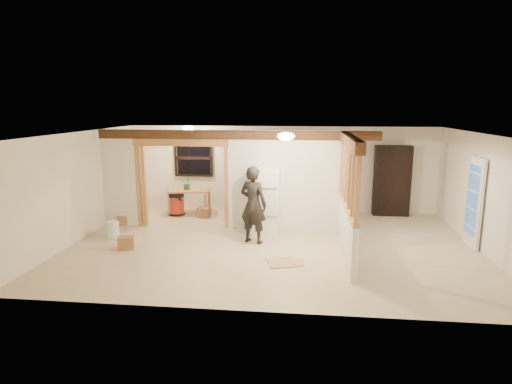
# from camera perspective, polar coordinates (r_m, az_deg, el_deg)

# --- Properties ---
(floor) EXTENTS (9.00, 6.50, 0.01)m
(floor) POSITION_cam_1_polar(r_m,az_deg,el_deg) (9.78, 2.17, -7.00)
(floor) COLOR #C9B795
(floor) RESTS_ON ground
(ceiling) EXTENTS (9.00, 6.50, 0.01)m
(ceiling) POSITION_cam_1_polar(r_m,az_deg,el_deg) (9.29, 2.28, 7.82)
(ceiling) COLOR white
(wall_back) EXTENTS (9.00, 0.01, 2.50)m
(wall_back) POSITION_cam_1_polar(r_m,az_deg,el_deg) (12.65, 3.29, 3.08)
(wall_back) COLOR silver
(wall_back) RESTS_ON floor
(wall_front) EXTENTS (9.00, 0.01, 2.50)m
(wall_front) POSITION_cam_1_polar(r_m,az_deg,el_deg) (6.31, 0.09, -5.48)
(wall_front) COLOR silver
(wall_front) RESTS_ON floor
(wall_left) EXTENTS (0.01, 6.50, 2.50)m
(wall_left) POSITION_cam_1_polar(r_m,az_deg,el_deg) (10.75, -22.46, 0.73)
(wall_left) COLOR silver
(wall_left) RESTS_ON floor
(wall_right) EXTENTS (0.01, 6.50, 2.50)m
(wall_right) POSITION_cam_1_polar(r_m,az_deg,el_deg) (10.19, 28.36, -0.33)
(wall_right) COLOR silver
(wall_right) RESTS_ON floor
(partition_left_stub) EXTENTS (0.90, 0.12, 2.50)m
(partition_left_stub) POSITION_cam_1_polar(r_m,az_deg,el_deg) (11.61, -17.69, 1.80)
(partition_left_stub) COLOR silver
(partition_left_stub) RESTS_ON floor
(partition_center) EXTENTS (2.80, 0.12, 2.50)m
(partition_center) POSITION_cam_1_polar(r_m,az_deg,el_deg) (10.62, 3.77, 1.46)
(partition_center) COLOR silver
(partition_center) RESTS_ON floor
(doorway_frame) EXTENTS (2.46, 0.14, 2.20)m
(doorway_frame) POSITION_cam_1_polar(r_m,az_deg,el_deg) (11.07, -9.81, 0.94)
(doorway_frame) COLOR #B67F4C
(doorway_frame) RESTS_ON floor
(header_beam_back) EXTENTS (7.00, 0.18, 0.22)m
(header_beam_back) POSITION_cam_1_polar(r_m,az_deg,el_deg) (10.61, -2.70, 7.61)
(header_beam_back) COLOR #4D2D1A
(header_beam_back) RESTS_ON ceiling
(header_beam_right) EXTENTS (0.18, 3.30, 0.22)m
(header_beam_right) POSITION_cam_1_polar(r_m,az_deg,el_deg) (8.93, 12.45, 6.64)
(header_beam_right) COLOR #4D2D1A
(header_beam_right) RESTS_ON ceiling
(pony_wall) EXTENTS (0.12, 3.20, 1.00)m
(pony_wall) POSITION_cam_1_polar(r_m,az_deg,el_deg) (9.27, 11.95, -5.01)
(pony_wall) COLOR silver
(pony_wall) RESTS_ON floor
(stud_partition) EXTENTS (0.14, 3.20, 1.32)m
(stud_partition) POSITION_cam_1_polar(r_m,az_deg,el_deg) (9.02, 12.26, 2.08)
(stud_partition) COLOR #B67F4C
(stud_partition) RESTS_ON pony_wall
(window_back) EXTENTS (1.12, 0.10, 1.10)m
(window_back) POSITION_cam_1_polar(r_m,az_deg,el_deg) (12.93, -8.33, 4.50)
(window_back) COLOR black
(window_back) RESTS_ON wall_back
(french_door) EXTENTS (0.12, 0.86, 2.00)m
(french_door) POSITION_cam_1_polar(r_m,az_deg,el_deg) (10.57, 27.04, -1.21)
(french_door) COLOR white
(french_door) RESTS_ON floor
(ceiling_dome_main) EXTENTS (0.36, 0.36, 0.16)m
(ceiling_dome_main) POSITION_cam_1_polar(r_m,az_deg,el_deg) (8.78, 4.02, 7.45)
(ceiling_dome_main) COLOR #FFEABF
(ceiling_dome_main) RESTS_ON ceiling
(ceiling_dome_util) EXTENTS (0.32, 0.32, 0.14)m
(ceiling_dome_util) POSITION_cam_1_polar(r_m,az_deg,el_deg) (11.99, -9.05, 8.41)
(ceiling_dome_util) COLOR #FFEABF
(ceiling_dome_util) RESTS_ON ceiling
(hanging_bulb) EXTENTS (0.07, 0.07, 0.07)m
(hanging_bulb) POSITION_cam_1_polar(r_m,az_deg,el_deg) (11.21, -7.46, 6.71)
(hanging_bulb) COLOR #FFD88C
(hanging_bulb) RESTS_ON ceiling
(refrigerator) EXTENTS (0.67, 0.65, 1.63)m
(refrigerator) POSITION_cam_1_polar(r_m,az_deg,el_deg) (10.36, 1.34, -1.23)
(refrigerator) COLOR silver
(refrigerator) RESTS_ON floor
(woman) EXTENTS (0.76, 0.64, 1.78)m
(woman) POSITION_cam_1_polar(r_m,az_deg,el_deg) (9.66, -0.37, -1.70)
(woman) COLOR black
(woman) RESTS_ON floor
(work_table) EXTENTS (1.24, 0.80, 0.72)m
(work_table) POSITION_cam_1_polar(r_m,az_deg,el_deg) (12.45, -8.87, -1.33)
(work_table) COLOR #B67F4C
(work_table) RESTS_ON floor
(potted_plant) EXTENTS (0.37, 0.34, 0.34)m
(potted_plant) POSITION_cam_1_polar(r_m,az_deg,el_deg) (12.40, -9.16, 1.12)
(potted_plant) COLOR #2A5D28
(potted_plant) RESTS_ON work_table
(shop_vac) EXTENTS (0.66, 0.66, 0.66)m
(shop_vac) POSITION_cam_1_polar(r_m,az_deg,el_deg) (12.46, -10.57, -1.53)
(shop_vac) COLOR #9C2814
(shop_vac) RESTS_ON floor
(bookshelf) EXTENTS (1.00, 0.33, 2.00)m
(bookshelf) POSITION_cam_1_polar(r_m,az_deg,el_deg) (12.70, 17.67, 1.44)
(bookshelf) COLOR black
(bookshelf) RESTS_ON floor
(bucket) EXTENTS (0.38, 0.38, 0.39)m
(bucket) POSITION_cam_1_polar(r_m,az_deg,el_deg) (10.75, -18.57, -4.78)
(bucket) COLOR silver
(bucket) RESTS_ON floor
(box_util_a) EXTENTS (0.37, 0.33, 0.28)m
(box_util_a) POSITION_cam_1_polar(r_m,az_deg,el_deg) (12.11, -6.94, -2.71)
(box_util_a) COLOR #926746
(box_util_a) RESTS_ON floor
(box_util_b) EXTENTS (0.33, 0.33, 0.25)m
(box_util_b) POSITION_cam_1_polar(r_m,az_deg,el_deg) (11.84, -17.38, -3.59)
(box_util_b) COLOR #926746
(box_util_b) RESTS_ON floor
(box_front) EXTENTS (0.40, 0.36, 0.27)m
(box_front) POSITION_cam_1_polar(r_m,az_deg,el_deg) (9.85, -16.95, -6.49)
(box_front) COLOR #926746
(box_front) RESTS_ON floor
(floor_panel_near) EXTENTS (0.73, 0.73, 0.02)m
(floor_panel_near) POSITION_cam_1_polar(r_m,az_deg,el_deg) (8.68, 3.52, -9.35)
(floor_panel_near) COLOR tan
(floor_panel_near) RESTS_ON floor
(floor_panel_far) EXTENTS (0.58, 0.48, 0.02)m
(floor_panel_far) POSITION_cam_1_polar(r_m,az_deg,el_deg) (8.72, 4.54, -9.27)
(floor_panel_far) COLOR tan
(floor_panel_far) RESTS_ON floor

